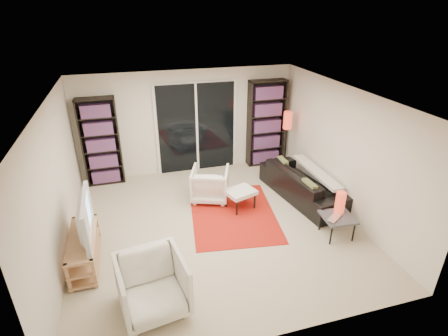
% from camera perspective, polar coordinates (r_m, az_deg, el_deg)
% --- Properties ---
extents(floor, '(5.00, 5.00, 0.00)m').
position_cam_1_polar(floor, '(6.55, -1.40, -9.28)').
color(floor, tan).
rests_on(floor, ground).
extents(wall_back, '(5.00, 0.02, 2.40)m').
position_cam_1_polar(wall_back, '(8.22, -5.96, 7.45)').
color(wall_back, silver).
rests_on(wall_back, ground).
extents(wall_front, '(5.00, 0.02, 2.40)m').
position_cam_1_polar(wall_front, '(3.94, 8.01, -14.90)').
color(wall_front, silver).
rests_on(wall_front, ground).
extents(wall_left, '(0.02, 5.00, 2.40)m').
position_cam_1_polar(wall_left, '(5.91, -25.71, -2.64)').
color(wall_left, silver).
rests_on(wall_left, ground).
extents(wall_right, '(0.02, 5.00, 2.40)m').
position_cam_1_polar(wall_right, '(6.94, 18.90, 2.67)').
color(wall_right, silver).
rests_on(wall_right, ground).
extents(ceiling, '(5.00, 5.00, 0.02)m').
position_cam_1_polar(ceiling, '(5.53, -1.67, 11.55)').
color(ceiling, white).
rests_on(ceiling, wall_back).
extents(sliding_door, '(1.92, 0.08, 2.16)m').
position_cam_1_polar(sliding_door, '(8.27, -4.49, 6.52)').
color(sliding_door, white).
rests_on(sliding_door, ground).
extents(bookshelf_left, '(0.80, 0.30, 1.95)m').
position_cam_1_polar(bookshelf_left, '(8.05, -19.45, 3.99)').
color(bookshelf_left, black).
rests_on(bookshelf_left, ground).
extents(bookshelf_right, '(0.90, 0.30, 2.10)m').
position_cam_1_polar(bookshelf_right, '(8.63, 6.89, 7.23)').
color(bookshelf_right, black).
rests_on(bookshelf_right, ground).
extents(tv_stand, '(0.40, 1.26, 0.50)m').
position_cam_1_polar(tv_stand, '(5.97, -21.86, -12.24)').
color(tv_stand, tan).
rests_on(tv_stand, floor).
extents(tv, '(0.18, 1.15, 0.66)m').
position_cam_1_polar(tv, '(5.65, -22.59, -7.63)').
color(tv, black).
rests_on(tv, tv_stand).
extents(rug, '(1.86, 2.34, 0.01)m').
position_cam_1_polar(rug, '(6.85, 1.47, -7.47)').
color(rug, '#B41B10').
rests_on(rug, floor).
extents(sofa, '(1.18, 2.27, 0.63)m').
position_cam_1_polar(sofa, '(7.45, 12.85, -2.50)').
color(sofa, black).
rests_on(sofa, floor).
extents(armchair_back, '(0.95, 0.96, 0.69)m').
position_cam_1_polar(armchair_back, '(7.20, -2.29, -2.62)').
color(armchair_back, silver).
rests_on(armchair_back, floor).
extents(armchair_front, '(0.97, 0.99, 0.79)m').
position_cam_1_polar(armchair_front, '(4.89, -11.60, -18.29)').
color(armchair_front, silver).
rests_on(armchair_front, floor).
extents(ottoman, '(0.66, 0.60, 0.40)m').
position_cam_1_polar(ottoman, '(6.87, 2.72, -4.06)').
color(ottoman, silver).
rests_on(ottoman, floor).
extents(side_table, '(0.56, 0.56, 0.40)m').
position_cam_1_polar(side_table, '(6.39, 18.09, -7.81)').
color(side_table, '#434347').
rests_on(side_table, floor).
extents(laptop, '(0.41, 0.37, 0.03)m').
position_cam_1_polar(laptop, '(6.27, 17.96, -7.92)').
color(laptop, silver).
rests_on(laptop, side_table).
extents(table_lamp, '(0.17, 0.17, 0.39)m').
position_cam_1_polar(table_lamp, '(6.40, 18.44, -5.34)').
color(table_lamp, red).
rests_on(table_lamp, side_table).
extents(floor_lamp, '(0.22, 0.22, 1.48)m').
position_cam_1_polar(floor_lamp, '(8.24, 10.29, 6.75)').
color(floor_lamp, black).
rests_on(floor_lamp, floor).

